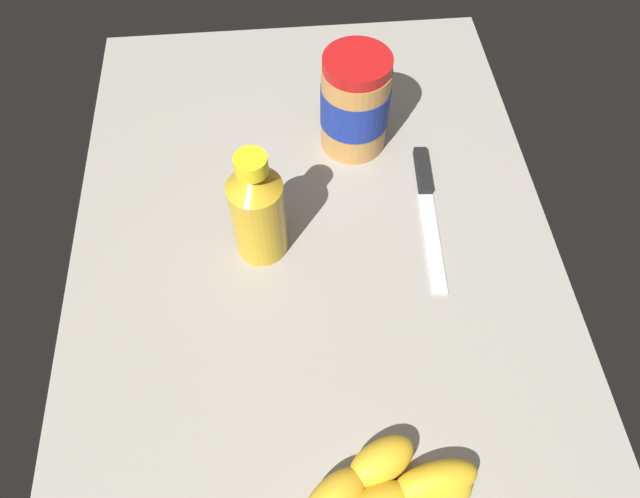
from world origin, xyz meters
The scene contains 4 objects.
ground_plane centered at (0.00, 0.00, -1.54)cm, with size 97.62×56.17×3.09cm, color gray.
peanut_butter_jar centered at (24.30, -6.41, 6.60)cm, with size 8.54×8.54×13.34cm.
honey_bottle centered at (8.90, 6.00, 6.86)cm, with size 5.95×5.95×14.98cm.
butter_knife centered at (12.88, -14.13, 0.46)cm, with size 20.96×3.18×1.20cm.
Camera 1 is at (-29.95, 2.81, 57.50)cm, focal length 33.35 mm.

